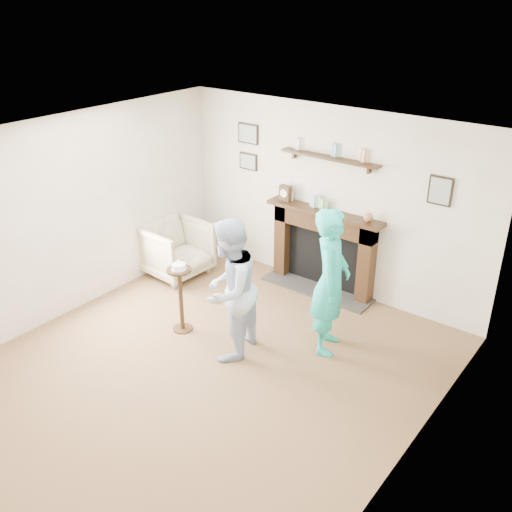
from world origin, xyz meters
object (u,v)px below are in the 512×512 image
(armchair, at_px, (177,273))
(woman, at_px, (326,346))
(man, at_px, (230,352))
(pedestal_table, at_px, (180,287))

(armchair, height_order, woman, woman)
(armchair, xyz_separation_m, woman, (2.72, -0.28, 0.00))
(man, xyz_separation_m, woman, (0.82, 0.78, 0.00))
(man, bearing_deg, woman, 120.92)
(woman, relative_size, pedestal_table, 1.81)
(woman, bearing_deg, man, 110.96)
(armchair, bearing_deg, man, -115.51)
(man, distance_m, woman, 1.13)
(armchair, xyz_separation_m, man, (1.90, -1.06, 0.00))
(armchair, xyz_separation_m, pedestal_table, (1.12, -1.04, 0.59))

